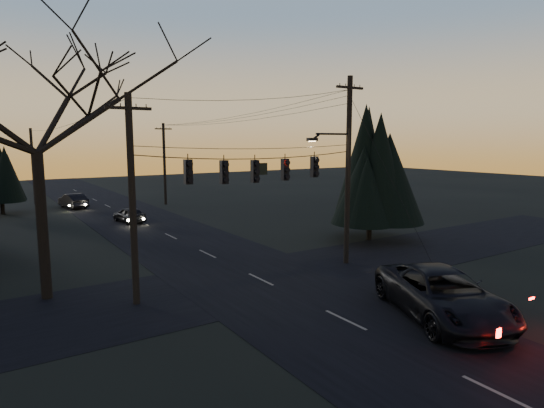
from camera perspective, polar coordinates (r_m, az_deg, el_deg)
ground_plane at (r=15.26m, az=19.90°, el=-18.35°), size 160.00×160.00×0.00m
main_road at (r=30.89m, az=-11.27°, el=-4.64°), size 8.00×120.00×0.02m
cross_road at (r=22.22m, az=-1.42°, el=-9.46°), size 60.00×7.00×0.02m
utility_pole_right at (r=25.43m, az=9.26°, el=-7.33°), size 5.00×0.30×10.00m
utility_pole_left at (r=19.90m, az=-16.61°, el=-11.92°), size 1.80×0.30×8.50m
utility_pole_far_r at (r=49.41m, az=-13.19°, el=-0.04°), size 1.80×0.30×8.50m
utility_pole_far_l at (r=54.69m, az=-27.53°, el=0.02°), size 0.30×0.30×8.00m
span_signal_assembly at (r=21.13m, az=-2.03°, el=4.28°), size 11.50×0.44×1.52m
bare_tree_left at (r=21.00m, az=-27.82°, el=12.33°), size 10.15×10.15×12.27m
evergreen_right at (r=30.88m, az=12.29°, el=3.94°), size 4.87×4.87×8.02m
evergreen_dist at (r=48.06m, az=-30.98°, el=3.17°), size 3.46×3.46×6.06m
suv_near at (r=18.53m, az=20.61°, el=-10.61°), size 5.38×7.22×1.82m
sedan_oncoming_a at (r=39.16m, az=-17.47°, el=-1.30°), size 2.07×3.89×1.26m
sedan_oncoming_b at (r=49.46m, az=-23.69°, el=0.36°), size 2.29×4.61×1.45m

